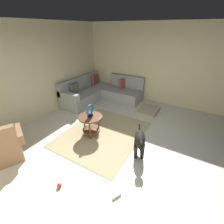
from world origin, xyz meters
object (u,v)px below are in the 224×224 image
(armchair, at_px, (4,148))
(sectional_couch, at_px, (100,93))
(side_table, at_px, (91,121))
(dog_toy_ball, at_px, (59,186))
(dog_bed_mat, at_px, (148,110))
(dog_toy_rope, at_px, (117,196))
(torus_sculpture, at_px, (90,110))
(dog, at_px, (140,141))

(armchair, bearing_deg, sectional_couch, 26.84)
(side_table, distance_m, dog_toy_ball, 1.68)
(dog_bed_mat, bearing_deg, dog_toy_rope, -170.27)
(dog_bed_mat, height_order, dog_toy_rope, dog_bed_mat)
(dog_toy_rope, bearing_deg, armchair, 99.83)
(torus_sculpture, xyz_separation_m, dog, (-0.08, -1.36, -0.33))
(sectional_couch, distance_m, dog, 3.19)
(sectional_couch, xyz_separation_m, side_table, (-2.00, -1.05, 0.12))
(sectional_couch, bearing_deg, dog_toy_rope, -142.33)
(sectional_couch, height_order, armchair, same)
(sectional_couch, distance_m, side_table, 2.26)
(dog_toy_rope, bearing_deg, dog_bed_mat, 9.73)
(dog_bed_mat, relative_size, dog_toy_ball, 9.76)
(torus_sculpture, distance_m, dog_bed_mat, 2.27)
(dog_toy_rope, bearing_deg, sectional_couch, 37.67)
(dog, bearing_deg, sectional_couch, -64.67)
(dog_bed_mat, bearing_deg, armchair, 152.68)
(torus_sculpture, bearing_deg, dog_toy_rope, -130.45)
(armchair, xyz_separation_m, torus_sculpture, (1.64, -0.99, 0.39))
(armchair, relative_size, torus_sculpture, 3.01)
(dog_bed_mat, distance_m, dog, 2.15)
(dog, bearing_deg, dog_toy_ball, 34.85)
(armchair, bearing_deg, side_table, -5.33)
(dog_toy_rope, bearing_deg, dog, 3.48)
(dog_toy_ball, bearing_deg, armchair, 92.85)
(armchair, relative_size, side_table, 1.64)
(armchair, height_order, dog_toy_rope, armchair)
(sectional_couch, xyz_separation_m, dog_toy_ball, (-3.57, -1.52, -0.25))
(armchair, distance_m, dog_toy_ball, 1.48)
(side_table, xyz_separation_m, dog, (-0.08, -1.36, -0.04))
(sectional_couch, height_order, torus_sculpture, sectional_couch)
(dog_toy_ball, distance_m, dog_toy_rope, 1.03)
(dog, bearing_deg, torus_sculpture, -27.41)
(side_table, relative_size, dog_toy_ball, 7.32)
(sectional_couch, distance_m, dog_bed_mat, 1.95)
(sectional_couch, bearing_deg, torus_sculpture, -152.20)
(side_table, xyz_separation_m, dog_toy_ball, (-1.57, -0.46, -0.38))
(torus_sculpture, bearing_deg, dog, -93.52)
(side_table, bearing_deg, dog_bed_mat, -23.90)
(sectional_couch, relative_size, dog_bed_mat, 2.81)
(armchair, height_order, dog, armchair)
(armchair, xyz_separation_m, dog_bed_mat, (3.63, -1.87, -0.28))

